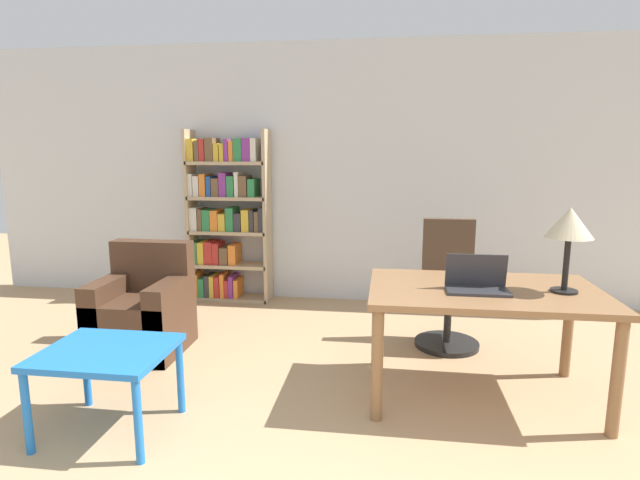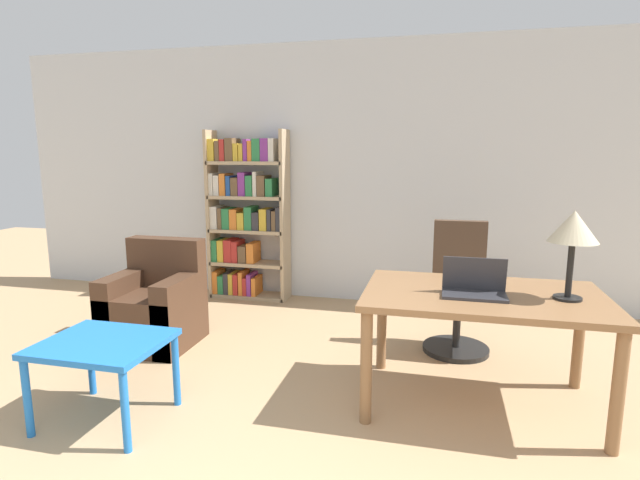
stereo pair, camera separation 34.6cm
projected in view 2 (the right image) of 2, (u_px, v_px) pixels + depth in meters
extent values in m
cube|color=silver|center=(365.00, 175.00, 5.20)|extent=(8.00, 0.06, 2.70)
cube|color=olive|center=(483.00, 296.00, 3.07)|extent=(1.45, 0.90, 0.04)
cylinder|color=olive|center=(366.00, 367.00, 2.91)|extent=(0.07, 0.07, 0.69)
cylinder|color=olive|center=(618.00, 393.00, 2.60)|extent=(0.07, 0.07, 0.69)
cylinder|color=olive|center=(382.00, 323.00, 3.66)|extent=(0.07, 0.07, 0.69)
cylinder|color=olive|center=(579.00, 339.00, 3.36)|extent=(0.07, 0.07, 0.69)
cube|color=#2D2D33|center=(474.00, 295.00, 2.98)|extent=(0.38, 0.21, 0.02)
cube|color=#2D2D33|center=(474.00, 274.00, 3.04)|extent=(0.38, 0.04, 0.21)
cube|color=white|center=(474.00, 273.00, 3.05)|extent=(0.34, 0.03, 0.18)
cylinder|color=black|center=(567.00, 298.00, 2.93)|extent=(0.16, 0.16, 0.01)
cylinder|color=black|center=(570.00, 270.00, 2.90)|extent=(0.04, 0.04, 0.33)
cone|color=#C6B793|center=(574.00, 226.00, 2.86)|extent=(0.28, 0.28, 0.18)
cylinder|color=black|center=(456.00, 349.00, 4.03)|extent=(0.52, 0.52, 0.04)
cylinder|color=#262626|center=(457.00, 328.00, 3.99)|extent=(0.06, 0.06, 0.31)
cube|color=#4C3828|center=(458.00, 304.00, 3.96)|extent=(0.44, 0.44, 0.10)
cube|color=#4C3828|center=(459.00, 256.00, 4.07)|extent=(0.42, 0.08, 0.59)
cube|color=blue|center=(103.00, 343.00, 2.92)|extent=(0.69, 0.59, 0.04)
cylinder|color=blue|center=(27.00, 398.00, 2.78)|extent=(0.04, 0.04, 0.46)
cylinder|color=blue|center=(125.00, 412.00, 2.64)|extent=(0.04, 0.04, 0.46)
cylinder|color=blue|center=(91.00, 360.00, 3.29)|extent=(0.04, 0.04, 0.46)
cylinder|color=blue|center=(176.00, 370.00, 3.14)|extent=(0.04, 0.04, 0.46)
cube|color=#472D1E|center=(154.00, 318.00, 4.13)|extent=(0.67, 0.65, 0.45)
cube|color=#472D1E|center=(167.00, 261.00, 4.29)|extent=(0.67, 0.16, 0.41)
cube|color=#472D1E|center=(126.00, 308.00, 4.18)|extent=(0.16, 0.65, 0.60)
cube|color=#472D1E|center=(181.00, 312.00, 4.06)|extent=(0.16, 0.65, 0.60)
cube|color=tan|center=(213.00, 214.00, 5.48)|extent=(0.04, 0.28, 1.82)
cube|color=tan|center=(285.00, 217.00, 5.29)|extent=(0.04, 0.28, 1.82)
cube|color=tan|center=(250.00, 295.00, 5.54)|extent=(0.83, 0.28, 0.04)
cube|color=orange|center=(219.00, 281.00, 5.60)|extent=(0.06, 0.24, 0.25)
cube|color=#2D7F47|center=(225.00, 283.00, 5.59)|extent=(0.06, 0.24, 0.20)
cube|color=#333338|center=(230.00, 282.00, 5.57)|extent=(0.05, 0.24, 0.23)
cube|color=gold|center=(234.00, 282.00, 5.56)|extent=(0.05, 0.24, 0.23)
cube|color=#B72D28|center=(239.00, 283.00, 5.55)|extent=(0.05, 0.24, 0.23)
cube|color=orange|center=(244.00, 282.00, 5.53)|extent=(0.04, 0.24, 0.26)
cube|color=#B72D28|center=(248.00, 285.00, 5.52)|extent=(0.04, 0.24, 0.19)
cube|color=#7F338C|center=(252.00, 283.00, 5.51)|extent=(0.05, 0.24, 0.24)
cube|color=orange|center=(257.00, 285.00, 5.50)|extent=(0.05, 0.24, 0.20)
cube|color=tan|center=(250.00, 263.00, 5.48)|extent=(0.83, 0.28, 0.04)
cube|color=#2D7F47|center=(218.00, 249.00, 5.54)|extent=(0.06, 0.24, 0.24)
cube|color=gold|center=(224.00, 250.00, 5.52)|extent=(0.07, 0.24, 0.23)
cube|color=#B72D28|center=(231.00, 250.00, 5.50)|extent=(0.09, 0.24, 0.24)
cube|color=#B72D28|center=(238.00, 251.00, 5.48)|extent=(0.07, 0.24, 0.23)
cube|color=brown|center=(246.00, 253.00, 5.47)|extent=(0.09, 0.24, 0.18)
cube|color=orange|center=(254.00, 252.00, 5.44)|extent=(0.08, 0.24, 0.22)
cube|color=tan|center=(249.00, 230.00, 5.41)|extent=(0.83, 0.28, 0.04)
cube|color=silver|center=(218.00, 217.00, 5.47)|extent=(0.08, 0.24, 0.24)
cube|color=brown|center=(224.00, 218.00, 5.46)|extent=(0.04, 0.24, 0.23)
cube|color=#2D7F47|center=(230.00, 218.00, 5.44)|extent=(0.08, 0.24, 0.22)
cube|color=orange|center=(237.00, 219.00, 5.42)|extent=(0.08, 0.24, 0.22)
cube|color=gold|center=(244.00, 220.00, 5.40)|extent=(0.08, 0.24, 0.18)
cube|color=#2D7F47|center=(251.00, 218.00, 5.38)|extent=(0.08, 0.24, 0.25)
cube|color=#333338|center=(259.00, 220.00, 5.36)|extent=(0.07, 0.24, 0.19)
cube|color=gold|center=(266.00, 219.00, 5.34)|extent=(0.08, 0.24, 0.23)
cube|color=#333338|center=(272.00, 219.00, 5.33)|extent=(0.04, 0.24, 0.23)
cube|color=brown|center=(277.00, 220.00, 5.32)|extent=(0.04, 0.24, 0.21)
cube|color=#333338|center=(282.00, 218.00, 5.30)|extent=(0.06, 0.24, 0.25)
cube|color=tan|center=(248.00, 197.00, 5.35)|extent=(0.83, 0.28, 0.04)
cube|color=silver|center=(215.00, 184.00, 5.41)|extent=(0.05, 0.24, 0.23)
cube|color=silver|center=(220.00, 185.00, 5.40)|extent=(0.06, 0.24, 0.21)
cube|color=orange|center=(226.00, 184.00, 5.38)|extent=(0.06, 0.24, 0.23)
cube|color=#234C99|center=(232.00, 185.00, 5.37)|extent=(0.05, 0.24, 0.21)
cube|color=brown|center=(238.00, 186.00, 5.35)|extent=(0.08, 0.24, 0.19)
cube|color=#7F338C|center=(245.00, 184.00, 5.33)|extent=(0.08, 0.24, 0.25)
cube|color=#2D7F47|center=(252.00, 186.00, 5.31)|extent=(0.07, 0.24, 0.21)
cube|color=silver|center=(258.00, 184.00, 5.29)|extent=(0.04, 0.24, 0.26)
cube|color=brown|center=(264.00, 186.00, 5.28)|extent=(0.09, 0.24, 0.22)
cube|color=#2D7F47|center=(272.00, 187.00, 5.26)|extent=(0.07, 0.24, 0.18)
cube|color=tan|center=(247.00, 163.00, 5.28)|extent=(0.83, 0.28, 0.04)
cube|color=gold|center=(215.00, 150.00, 5.35)|extent=(0.07, 0.24, 0.23)
cube|color=brown|center=(221.00, 151.00, 5.33)|extent=(0.05, 0.24, 0.21)
cube|color=#B72D28|center=(226.00, 150.00, 5.32)|extent=(0.05, 0.24, 0.23)
cube|color=brown|center=(233.00, 150.00, 5.30)|extent=(0.09, 0.24, 0.24)
cube|color=gold|center=(239.00, 152.00, 5.28)|extent=(0.05, 0.24, 0.18)
cube|color=gold|center=(244.00, 152.00, 5.27)|extent=(0.04, 0.24, 0.18)
cube|color=#7F338C|center=(249.00, 150.00, 5.26)|extent=(0.04, 0.24, 0.23)
cube|color=orange|center=(253.00, 151.00, 5.25)|extent=(0.04, 0.24, 0.21)
cube|color=#2D7F47|center=(259.00, 150.00, 5.23)|extent=(0.09, 0.24, 0.23)
cube|color=#7F338C|center=(268.00, 150.00, 5.21)|extent=(0.08, 0.24, 0.23)
cube|color=silver|center=(274.00, 150.00, 5.19)|extent=(0.06, 0.24, 0.23)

